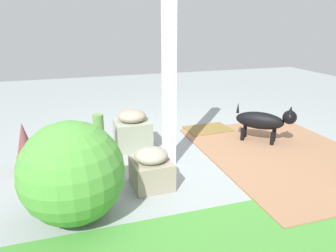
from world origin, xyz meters
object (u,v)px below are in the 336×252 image
at_px(stone_planter_nearest, 133,131).
at_px(round_shrub, 72,173).
at_px(stone_planter_mid, 151,168).
at_px(porch_pillar, 169,59).
at_px(dog, 264,121).
at_px(terracotta_pot_tall, 100,146).
at_px(terracotta_pot_spiky, 25,149).
at_px(doormat, 208,129).

bearing_deg(stone_planter_nearest, round_shrub, 60.78).
relative_size(stone_planter_mid, round_shrub, 0.48).
bearing_deg(round_shrub, porch_pillar, -143.17).
bearing_deg(dog, terracotta_pot_tall, -0.27).
relative_size(stone_planter_nearest, terracotta_pot_tall, 0.87).
bearing_deg(round_shrub, dog, -157.52).
xyz_separation_m(porch_pillar, stone_planter_mid, (0.32, 0.46, -0.98)).
distance_m(terracotta_pot_tall, dog, 2.10).
bearing_deg(terracotta_pot_tall, stone_planter_nearest, -143.71).
xyz_separation_m(porch_pillar, stone_planter_nearest, (0.30, -0.54, -0.93)).
height_order(stone_planter_nearest, stone_planter_mid, stone_planter_nearest).
distance_m(terracotta_pot_spiky, doormat, 2.48).
distance_m(porch_pillar, terracotta_pot_tall, 1.23).
bearing_deg(terracotta_pot_tall, terracotta_pot_spiky, -1.78).
height_order(porch_pillar, doormat, porch_pillar).
height_order(stone_planter_nearest, doormat, stone_planter_nearest).
bearing_deg(dog, stone_planter_nearest, -11.21).
bearing_deg(porch_pillar, dog, -171.06).
relative_size(stone_planter_nearest, stone_planter_mid, 1.25).
height_order(terracotta_pot_tall, doormat, terracotta_pot_tall).
relative_size(porch_pillar, terracotta_pot_spiky, 4.26).
relative_size(porch_pillar, round_shrub, 2.82).
distance_m(stone_planter_nearest, round_shrub, 1.53).
relative_size(terracotta_pot_spiky, terracotta_pot_tall, 0.96).
bearing_deg(terracotta_pot_spiky, stone_planter_nearest, -166.18).
relative_size(round_shrub, dog, 1.28).
height_order(stone_planter_nearest, round_shrub, round_shrub).
distance_m(stone_planter_nearest, terracotta_pot_tall, 0.54).
relative_size(dog, doormat, 1.02).
height_order(round_shrub, doormat, round_shrub).
height_order(porch_pillar, terracotta_pot_spiky, porch_pillar).
height_order(round_shrub, dog, round_shrub).
bearing_deg(doormat, dog, 126.37).
bearing_deg(dog, round_shrub, 22.48).
relative_size(round_shrub, terracotta_pot_spiky, 1.51).
bearing_deg(porch_pillar, round_shrub, 36.83).
bearing_deg(stone_planter_mid, terracotta_pot_tall, -58.65).
bearing_deg(terracotta_pot_spiky, doormat, -165.43).
bearing_deg(stone_planter_nearest, porch_pillar, 119.02).
bearing_deg(stone_planter_nearest, terracotta_pot_spiky, 13.82).
height_order(porch_pillar, terracotta_pot_tall, porch_pillar).
height_order(stone_planter_mid, terracotta_pot_tall, terracotta_pot_tall).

